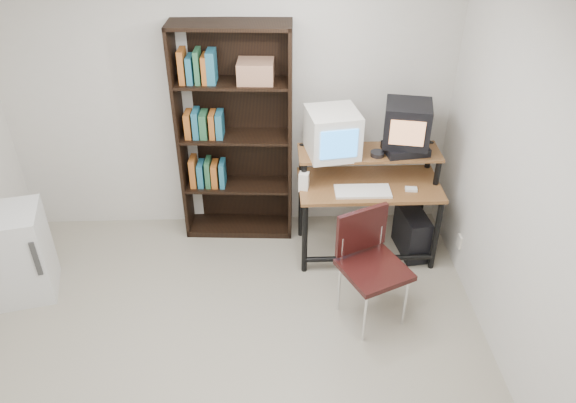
{
  "coord_description": "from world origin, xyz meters",
  "views": [
    {
      "loc": [
        0.36,
        -2.67,
        3.28
      ],
      "look_at": [
        0.49,
        1.1,
        0.78
      ],
      "focal_mm": 35.0,
      "sensor_mm": 36.0,
      "label": 1
    }
  ],
  "objects_px": {
    "computer_desk": "(368,186)",
    "school_chair": "(369,256)",
    "crt_monitor": "(332,133)",
    "mini_fridge": "(18,254)",
    "pc_tower": "(411,232)",
    "bookshelf": "(235,133)",
    "crt_tv": "(407,123)"
  },
  "relations": [
    {
      "from": "computer_desk",
      "to": "mini_fridge",
      "type": "bearing_deg",
      "value": -171.05
    },
    {
      "from": "school_chair",
      "to": "bookshelf",
      "type": "xyz_separation_m",
      "value": [
        -1.05,
        1.21,
        0.46
      ]
    },
    {
      "from": "crt_tv",
      "to": "bookshelf",
      "type": "height_order",
      "value": "bookshelf"
    },
    {
      "from": "computer_desk",
      "to": "pc_tower",
      "type": "xyz_separation_m",
      "value": [
        0.43,
        -0.04,
        -0.48
      ]
    },
    {
      "from": "crt_monitor",
      "to": "mini_fridge",
      "type": "xyz_separation_m",
      "value": [
        -2.6,
        -0.57,
        -0.77
      ]
    },
    {
      "from": "crt_tv",
      "to": "crt_monitor",
      "type": "bearing_deg",
      "value": -164.79
    },
    {
      "from": "crt_monitor",
      "to": "school_chair",
      "type": "xyz_separation_m",
      "value": [
        0.22,
        -0.9,
        -0.6
      ]
    },
    {
      "from": "bookshelf",
      "to": "computer_desk",
      "type": "bearing_deg",
      "value": -15.83
    },
    {
      "from": "crt_tv",
      "to": "mini_fridge",
      "type": "distance_m",
      "value": 3.39
    },
    {
      "from": "computer_desk",
      "to": "school_chair",
      "type": "relative_size",
      "value": 1.33
    },
    {
      "from": "computer_desk",
      "to": "crt_tv",
      "type": "height_order",
      "value": "crt_tv"
    },
    {
      "from": "bookshelf",
      "to": "school_chair",
      "type": "bearing_deg",
      "value": -45.64
    },
    {
      "from": "crt_monitor",
      "to": "bookshelf",
      "type": "height_order",
      "value": "bookshelf"
    },
    {
      "from": "crt_monitor",
      "to": "school_chair",
      "type": "relative_size",
      "value": 0.52
    },
    {
      "from": "crt_tv",
      "to": "pc_tower",
      "type": "xyz_separation_m",
      "value": [
        0.12,
        -0.17,
        -1.02
      ]
    },
    {
      "from": "school_chair",
      "to": "computer_desk",
      "type": "bearing_deg",
      "value": 57.47
    },
    {
      "from": "crt_tv",
      "to": "school_chair",
      "type": "height_order",
      "value": "crt_tv"
    },
    {
      "from": "crt_monitor",
      "to": "mini_fridge",
      "type": "relative_size",
      "value": 0.6
    },
    {
      "from": "crt_monitor",
      "to": "bookshelf",
      "type": "bearing_deg",
      "value": 150.5
    },
    {
      "from": "computer_desk",
      "to": "pc_tower",
      "type": "bearing_deg",
      "value": -5.03
    },
    {
      "from": "crt_monitor",
      "to": "mini_fridge",
      "type": "height_order",
      "value": "crt_monitor"
    },
    {
      "from": "bookshelf",
      "to": "pc_tower",
      "type": "bearing_deg",
      "value": -12.13
    },
    {
      "from": "mini_fridge",
      "to": "crt_monitor",
      "type": "bearing_deg",
      "value": -0.6
    },
    {
      "from": "crt_monitor",
      "to": "school_chair",
      "type": "bearing_deg",
      "value": -85.63
    },
    {
      "from": "pc_tower",
      "to": "school_chair",
      "type": "distance_m",
      "value": 1.01
    },
    {
      "from": "school_chair",
      "to": "mini_fridge",
      "type": "relative_size",
      "value": 1.15
    },
    {
      "from": "bookshelf",
      "to": "mini_fridge",
      "type": "relative_size",
      "value": 2.52
    },
    {
      "from": "crt_monitor",
      "to": "bookshelf",
      "type": "distance_m",
      "value": 0.9
    },
    {
      "from": "crt_tv",
      "to": "computer_desk",
      "type": "bearing_deg",
      "value": -144.88
    },
    {
      "from": "crt_monitor",
      "to": "mini_fridge",
      "type": "distance_m",
      "value": 2.77
    },
    {
      "from": "bookshelf",
      "to": "crt_tv",
      "type": "bearing_deg",
      "value": -7.27
    },
    {
      "from": "pc_tower",
      "to": "bookshelf",
      "type": "bearing_deg",
      "value": 156.89
    }
  ]
}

